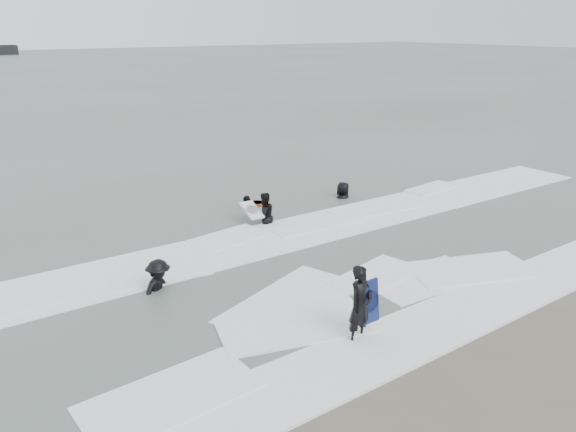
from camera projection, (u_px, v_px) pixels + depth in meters
ground at (409, 318)px, 13.06m from camera, size 320.00×320.00×0.00m
surfer_centre at (359, 340)px, 12.12m from camera, size 0.72×0.55×1.77m
surfer_wading at (264, 224)px, 19.17m from camera, size 0.83×0.66×1.67m
surfer_breaker at (160, 292)px, 14.34m from camera, size 1.28×1.13×1.72m
surfer_right_near at (247, 209)px, 20.78m from camera, size 0.82×1.05×1.67m
surfer_right_far at (343, 199)px, 21.99m from camera, size 1.03×0.84×1.82m
surf_foam at (314, 263)px, 15.93m from camera, size 30.03×9.06×0.09m
bodyboards at (280, 228)px, 17.41m from camera, size 3.65×9.98×1.25m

